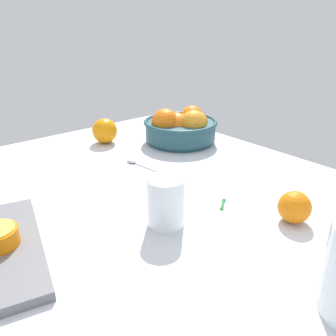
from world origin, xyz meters
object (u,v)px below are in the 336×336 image
loose_orange_1 (105,131)px  spoon (140,164)px  fruit_bowl (181,127)px  loose_orange_0 (294,207)px  juice_glass (166,205)px

loose_orange_1 → spoon: size_ratio=0.53×
fruit_bowl → loose_orange_1: (-15.36, -19.54, -1.14)cm
fruit_bowl → spoon: 23.92cm
loose_orange_0 → spoon: loose_orange_0 is taller
loose_orange_0 → spoon: size_ratio=0.42×
loose_orange_1 → spoon: bearing=-6.4°
loose_orange_1 → spoon: loose_orange_1 is taller
fruit_bowl → loose_orange_0: size_ratio=3.73×
fruit_bowl → loose_orange_0: bearing=-17.1°
loose_orange_0 → juice_glass: bearing=-127.8°
fruit_bowl → loose_orange_1: 24.88cm
loose_orange_0 → spoon: 43.18cm
loose_orange_1 → spoon: 23.47cm
fruit_bowl → spoon: fruit_bowl is taller
spoon → loose_orange_1: bearing=173.6°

